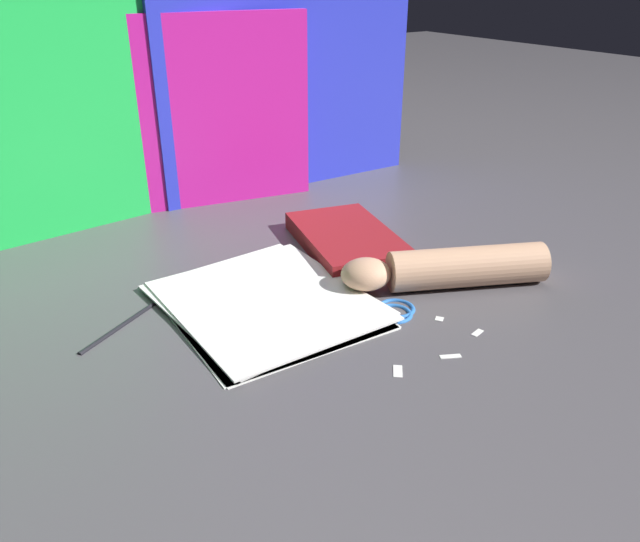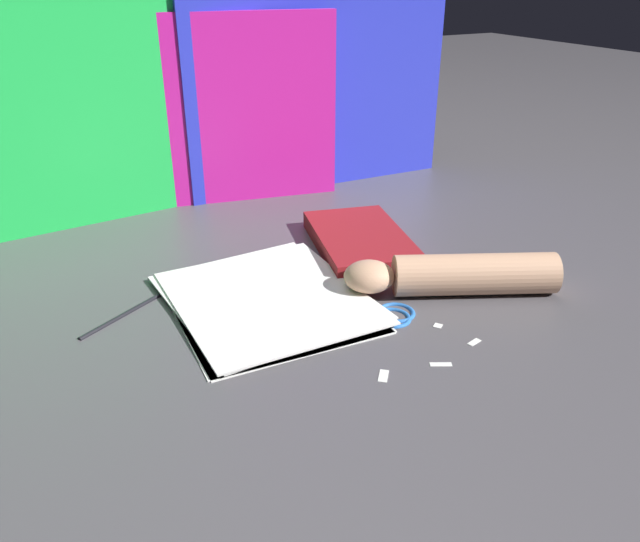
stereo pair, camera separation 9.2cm
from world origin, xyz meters
TOP-DOWN VIEW (x-y plane):
  - ground_plane at (0.00, 0.00)m, footprint 6.00×6.00m
  - backdrop_panel_left at (-0.25, 0.47)m, footprint 0.84×0.11m
  - backdrop_panel_center at (0.01, 0.47)m, footprint 0.52×0.12m
  - backdrop_panel_right at (0.26, 0.47)m, footprint 0.62×0.03m
  - paper_stack at (-0.08, 0.00)m, footprint 0.29×0.33m
  - book_closed at (0.15, 0.11)m, footprint 0.21×0.29m
  - scissors at (0.06, -0.11)m, footprint 0.14×0.15m
  - hand_forearm at (0.19, -0.10)m, footprint 0.33×0.20m
  - paper_scrap_near at (0.06, -0.25)m, footprint 0.03×0.02m
  - paper_scrap_mid at (0.11, -0.17)m, footprint 0.02×0.02m
  - paper_scrap_far at (-0.02, -0.24)m, footprint 0.03×0.03m
  - paper_scrap_side at (0.13, -0.23)m, footprint 0.02×0.01m
  - pen at (-0.28, 0.06)m, footprint 0.14×0.08m

SIDE VIEW (x-z plane):
  - ground_plane at x=0.00m, z-range 0.00..0.00m
  - paper_scrap_near at x=0.06m, z-range 0.00..0.00m
  - paper_scrap_mid at x=0.11m, z-range 0.00..0.00m
  - paper_scrap_far at x=-0.02m, z-range 0.00..0.00m
  - paper_scrap_side at x=0.13m, z-range 0.00..0.00m
  - pen at x=-0.28m, z-range 0.00..0.01m
  - scissors at x=0.06m, z-range 0.00..0.01m
  - paper_stack at x=-0.08m, z-range 0.00..0.01m
  - book_closed at x=0.15m, z-range 0.00..0.03m
  - hand_forearm at x=0.19m, z-range 0.00..0.07m
  - backdrop_panel_center at x=0.01m, z-range 0.00..0.39m
  - backdrop_panel_left at x=-0.25m, z-range 0.00..0.51m
  - backdrop_panel_right at x=0.26m, z-range 0.00..0.53m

